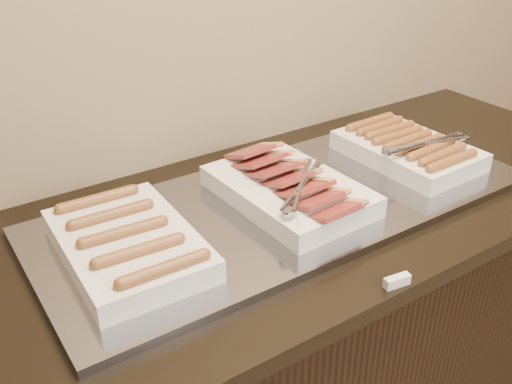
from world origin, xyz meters
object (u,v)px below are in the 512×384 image
Objects in this scene: counter at (280,347)px; dish_left at (128,243)px; dish_center at (289,189)px; dish_right at (408,149)px; warming_tray at (289,203)px.

dish_left is at bearing -180.00° from counter.
dish_center reaches higher than dish_left.
dish_right is (0.40, -0.00, 0.00)m from dish_center.
warming_tray is 0.04m from dish_center.
dish_left is at bearing 178.35° from dish_right.
dish_center is at bearing 178.59° from dish_right.
dish_right is at bearing -2.31° from dish_center.
dish_center is 0.40m from dish_right.
dish_left is at bearing -180.00° from warming_tray.
dish_right is (0.42, -0.00, 0.50)m from counter.
warming_tray is 0.40m from dish_right.
warming_tray reaches higher than counter.
warming_tray is 3.28× the size of dish_right.
dish_right is (0.81, -0.00, 0.00)m from dish_left.
counter is at bearing 178.10° from dish_right.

